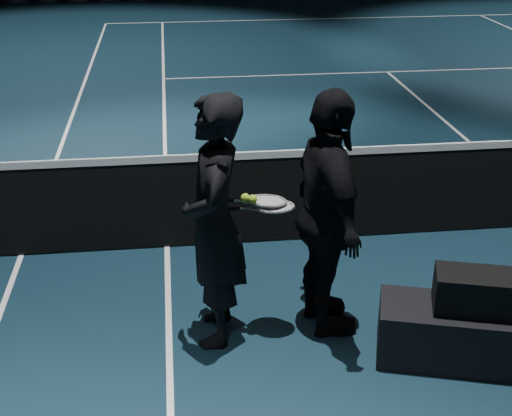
{
  "coord_description": "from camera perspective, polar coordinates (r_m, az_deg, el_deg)",
  "views": [
    {
      "loc": [
        -4.0,
        -6.19,
        3.27
      ],
      "look_at": [
        -3.42,
        -1.5,
        1.07
      ],
      "focal_mm": 50.0,
      "sensor_mm": 36.0,
      "label": 1
    }
  ],
  "objects": [
    {
      "name": "racket_lower",
      "position": [
        5.23,
        1.55,
        0.12
      ],
      "size": [
        0.68,
        0.23,
        0.03
      ],
      "primitive_type": null,
      "rotation": [
        0.0,
        0.0,
        0.01
      ],
      "color": "black",
      "rests_on": "player_a"
    },
    {
      "name": "tennis_balls",
      "position": [
        5.17,
        -0.58,
        0.97
      ],
      "size": [
        0.12,
        0.1,
        0.12
      ],
      "primitive_type": null,
      "color": "#ACC429",
      "rests_on": "racket_upper"
    },
    {
      "name": "racket_upper",
      "position": [
        5.24,
        0.95,
        0.57
      ],
      "size": [
        0.69,
        0.27,
        0.1
      ],
      "primitive_type": null,
      "rotation": [
        0.0,
        0.1,
        0.08
      ],
      "color": "black",
      "rests_on": "player_b"
    },
    {
      "name": "player_bench",
      "position": [
        5.54,
        17.52,
        -9.75
      ],
      "size": [
        1.56,
        0.9,
        0.44
      ],
      "primitive_type": "cube",
      "rotation": [
        0.0,
        0.0,
        -0.29
      ],
      "color": "black",
      "rests_on": "floor"
    },
    {
      "name": "racket_bag",
      "position": [
        5.35,
        18.02,
        -6.48
      ],
      "size": [
        0.8,
        0.52,
        0.3
      ],
      "primitive_type": "cube",
      "rotation": [
        0.0,
        0.0,
        -0.29
      ],
      "color": "black",
      "rests_on": "player_bench"
    },
    {
      "name": "player_b",
      "position": [
        5.34,
        5.78,
        -0.65
      ],
      "size": [
        0.6,
        1.19,
        1.95
      ],
      "primitive_type": "imported",
      "rotation": [
        0.0,
        0.0,
        1.68
      ],
      "color": "black",
      "rests_on": "floor"
    },
    {
      "name": "bag_signature",
      "position": [
        5.23,
        18.72,
        -7.38
      ],
      "size": [
        0.33,
        0.1,
        0.1
      ],
      "primitive_type": "cube",
      "rotation": [
        0.0,
        0.0,
        -0.29
      ],
      "color": "white",
      "rests_on": "racket_bag"
    },
    {
      "name": "player_a",
      "position": [
        5.22,
        -3.34,
        -1.18
      ],
      "size": [
        0.53,
        0.75,
        1.95
      ],
      "primitive_type": "imported",
      "rotation": [
        0.0,
        0.0,
        -1.67
      ],
      "color": "black",
      "rests_on": "floor"
    }
  ]
}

